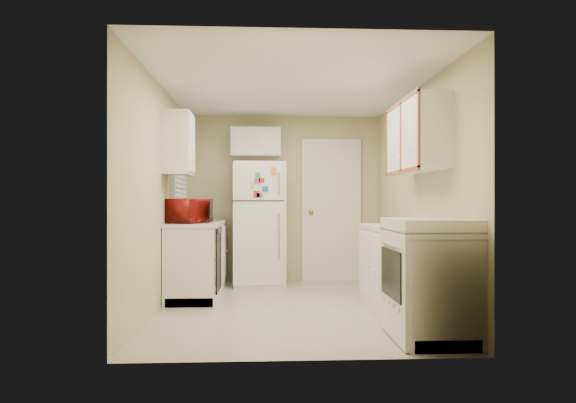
{
  "coord_description": "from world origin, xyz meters",
  "views": [
    {
      "loc": [
        -0.3,
        -5.58,
        1.14
      ],
      "look_at": [
        0.0,
        0.5,
        1.15
      ],
      "focal_mm": 32.0,
      "sensor_mm": 36.0,
      "label": 1
    }
  ],
  "objects": [
    {
      "name": "cabinet_over_fridge",
      "position": [
        -0.4,
        1.75,
        2.0
      ],
      "size": [
        0.7,
        0.3,
        0.4
      ],
      "primitive_type": "cube",
      "color": "silver",
      "rests_on": "wall_back"
    },
    {
      "name": "refrigerator",
      "position": [
        -0.36,
        1.53,
        0.84
      ],
      "size": [
        0.75,
        0.73,
        1.69
      ],
      "primitive_type": "cube",
      "rotation": [
        0.0,
        0.0,
        0.09
      ],
      "color": "silver",
      "rests_on": "floor"
    },
    {
      "name": "wall_front",
      "position": [
        0.0,
        -1.9,
        1.2
      ],
      "size": [
        2.8,
        2.8,
        0.0
      ],
      "primitive_type": "plane",
      "color": "tan",
      "rests_on": "floor"
    },
    {
      "name": "wall_right",
      "position": [
        1.4,
        0.0,
        1.2
      ],
      "size": [
        3.8,
        3.8,
        0.0
      ],
      "primitive_type": "plane",
      "color": "tan",
      "rests_on": "floor"
    },
    {
      "name": "upper_cabinet_left",
      "position": [
        -1.25,
        0.22,
        1.8
      ],
      "size": [
        0.3,
        0.45,
        0.7
      ],
      "primitive_type": "cube",
      "color": "silver",
      "rests_on": "wall_left"
    },
    {
      "name": "dishwasher",
      "position": [
        -0.81,
        0.3,
        0.49
      ],
      "size": [
        0.03,
        0.58,
        0.72
      ],
      "primitive_type": "cube",
      "color": "black",
      "rests_on": "floor"
    },
    {
      "name": "left_counter",
      "position": [
        -1.1,
        0.9,
        0.45
      ],
      "size": [
        0.6,
        1.8,
        0.9
      ],
      "primitive_type": "cube",
      "color": "silver",
      "rests_on": "floor"
    },
    {
      "name": "floor",
      "position": [
        0.0,
        0.0,
        0.0
      ],
      "size": [
        3.8,
        3.8,
        0.0
      ],
      "primitive_type": "plane",
      "color": "#BEB6A1",
      "rests_on": "ground"
    },
    {
      "name": "right_counter",
      "position": [
        1.1,
        -0.8,
        0.45
      ],
      "size": [
        0.6,
        2.0,
        0.9
      ],
      "primitive_type": "cube",
      "color": "silver",
      "rests_on": "floor"
    },
    {
      "name": "sink",
      "position": [
        -1.1,
        1.05,
        0.86
      ],
      "size": [
        0.54,
        0.74,
        0.16
      ],
      "primitive_type": "cube",
      "color": "gray",
      "rests_on": "left_counter"
    },
    {
      "name": "wall_left",
      "position": [
        -1.4,
        0.0,
        1.2
      ],
      "size": [
        3.8,
        3.8,
        0.0
      ],
      "primitive_type": "plane",
      "color": "tan",
      "rests_on": "floor"
    },
    {
      "name": "wall_back",
      "position": [
        0.0,
        1.9,
        1.2
      ],
      "size": [
        2.8,
        2.8,
        0.0
      ],
      "primitive_type": "plane",
      "color": "tan",
      "rests_on": "floor"
    },
    {
      "name": "ceiling",
      "position": [
        0.0,
        0.0,
        2.4
      ],
      "size": [
        3.8,
        3.8,
        0.0
      ],
      "primitive_type": "plane",
      "color": "white",
      "rests_on": "floor"
    },
    {
      "name": "stove",
      "position": [
        1.11,
        -1.37,
        0.51
      ],
      "size": [
        0.68,
        0.84,
        1.01
      ],
      "primitive_type": "cube",
      "rotation": [
        0.0,
        0.0,
        -0.0
      ],
      "color": "silver",
      "rests_on": "floor"
    },
    {
      "name": "upper_cabinet_right",
      "position": [
        1.25,
        -0.5,
        1.8
      ],
      "size": [
        0.3,
        1.2,
        0.7
      ],
      "primitive_type": "cube",
      "color": "silver",
      "rests_on": "wall_right"
    },
    {
      "name": "interior_door",
      "position": [
        0.7,
        1.86,
        1.02
      ],
      "size": [
        0.86,
        0.06,
        2.08
      ],
      "primitive_type": "cube",
      "color": "silver",
      "rests_on": "floor"
    },
    {
      "name": "window_blinds",
      "position": [
        -1.36,
        1.05,
        1.6
      ],
      "size": [
        0.1,
        0.98,
        1.08
      ],
      "primitive_type": "cube",
      "color": "silver",
      "rests_on": "wall_left"
    },
    {
      "name": "microwave",
      "position": [
        -1.15,
        0.38,
        1.05
      ],
      "size": [
        0.58,
        0.46,
        0.34
      ],
      "primitive_type": "imported",
      "rotation": [
        0.0,
        0.0,
        1.17
      ],
      "color": "maroon",
      "rests_on": "left_counter"
    },
    {
      "name": "soap_bottle",
      "position": [
        -1.15,
        1.53,
        1.0
      ],
      "size": [
        0.11,
        0.11,
        0.19
      ],
      "primitive_type": "imported",
      "rotation": [
        0.0,
        0.0,
        0.27
      ],
      "color": "silver",
      "rests_on": "left_counter"
    }
  ]
}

